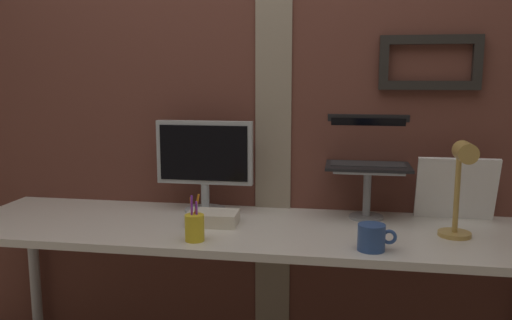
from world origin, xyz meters
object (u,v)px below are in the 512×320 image
object	(u,v)px
pen_cup	(195,227)
coffee_mug	(372,237)
monitor	(205,158)
laptop	(368,152)
whiteboard_panel	(456,189)
desk_lamp	(461,179)

from	to	relation	value
pen_cup	coffee_mug	distance (m)	0.63
pen_cup	coffee_mug	world-z (taller)	pen_cup
monitor	laptop	size ratio (longest dim) A/B	1.22
whiteboard_panel	coffee_mug	size ratio (longest dim) A/B	2.41
whiteboard_panel	desk_lamp	world-z (taller)	desk_lamp
monitor	desk_lamp	xyz separation A→B (m)	(1.01, -0.25, -0.01)
coffee_mug	pen_cup	bearing A→B (deg)	179.95
coffee_mug	desk_lamp	bearing A→B (deg)	27.19
monitor	desk_lamp	bearing A→B (deg)	-13.72
whiteboard_panel	coffee_mug	bearing A→B (deg)	-128.76
laptop	whiteboard_panel	size ratio (longest dim) A/B	1.08
laptop	whiteboard_panel	bearing A→B (deg)	-4.94
monitor	whiteboard_panel	distance (m)	1.06
laptop	coffee_mug	bearing A→B (deg)	-89.66
monitor	desk_lamp	world-z (taller)	monitor
pen_cup	laptop	bearing A→B (deg)	37.21
coffee_mug	laptop	bearing A→B (deg)	90.34
monitor	whiteboard_panel	world-z (taller)	monitor
laptop	coffee_mug	distance (m)	0.52
whiteboard_panel	desk_lamp	distance (m)	0.30
whiteboard_panel	coffee_mug	world-z (taller)	whiteboard_panel
desk_lamp	coffee_mug	xyz separation A→B (m)	(-0.31, -0.16, -0.18)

